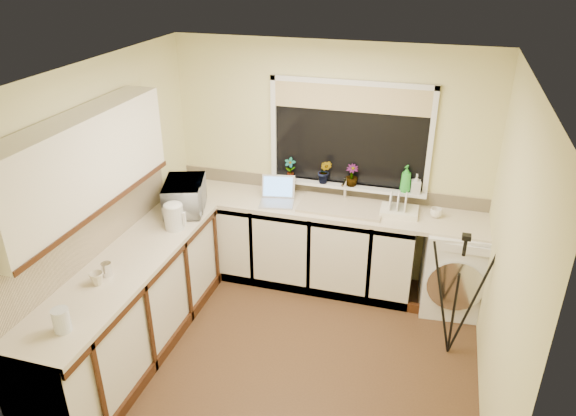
{
  "coord_description": "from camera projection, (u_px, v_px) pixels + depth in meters",
  "views": [
    {
      "loc": [
        1.03,
        -3.54,
        3.24
      ],
      "look_at": [
        -0.16,
        0.55,
        1.15
      ],
      "focal_mm": 33.65,
      "sensor_mm": 36.0,
      "label": 1
    }
  ],
  "objects": [
    {
      "name": "laptop",
      "position": [
        277.0,
        196.0,
        5.42
      ],
      "size": [
        0.39,
        0.38,
        0.24
      ],
      "rotation": [
        0.0,
        0.0,
        0.18
      ],
      "color": "#A7A7AF",
      "rests_on": "worktop_back"
    },
    {
      "name": "plant_c",
      "position": [
        352.0,
        175.0,
        5.38
      ],
      "size": [
        0.14,
        0.14,
        0.22
      ],
      "primitive_type": "imported",
      "rotation": [
        0.0,
        0.0,
        0.16
      ],
      "color": "#999999",
      "rests_on": "windowsill"
    },
    {
      "name": "kettle",
      "position": [
        174.0,
        217.0,
        4.88
      ],
      "size": [
        0.18,
        0.18,
        0.23
      ],
      "primitive_type": "cylinder",
      "color": "silver",
      "rests_on": "worktop_left"
    },
    {
      "name": "tripod",
      "position": [
        457.0,
        296.0,
        4.51
      ],
      "size": [
        0.77,
        0.77,
        1.18
      ],
      "primitive_type": null,
      "rotation": [
        0.0,
        0.0,
        0.42
      ],
      "color": "black",
      "rests_on": "floor"
    },
    {
      "name": "splashback_back",
      "position": [
        328.0,
        187.0,
        5.59
      ],
      "size": [
        3.2,
        0.02,
        0.14
      ],
      "primitive_type": "cube",
      "color": "beige",
      "rests_on": "wall_back"
    },
    {
      "name": "cup_back",
      "position": [
        436.0,
        213.0,
        5.11
      ],
      "size": [
        0.14,
        0.14,
        0.09
      ],
      "primitive_type": "imported",
      "rotation": [
        0.0,
        0.0,
        0.25
      ],
      "color": "white",
      "rests_on": "worktop_back"
    },
    {
      "name": "wall_back",
      "position": [
        329.0,
        164.0,
        5.49
      ],
      "size": [
        3.2,
        0.0,
        3.2
      ],
      "primitive_type": "plane",
      "rotation": [
        1.57,
        0.0,
        0.0
      ],
      "color": "beige",
      "rests_on": "ground"
    },
    {
      "name": "window_glass",
      "position": [
        350.0,
        136.0,
        5.28
      ],
      "size": [
        1.5,
        0.02,
        1.0
      ],
      "primitive_type": "cube",
      "color": "black",
      "rests_on": "wall_back"
    },
    {
      "name": "plant_a",
      "position": [
        290.0,
        168.0,
        5.54
      ],
      "size": [
        0.12,
        0.08,
        0.23
      ],
      "primitive_type": "imported",
      "rotation": [
        0.0,
        0.0,
        0.03
      ],
      "color": "#999999",
      "rests_on": "windowsill"
    },
    {
      "name": "worktop_back",
      "position": [
        321.0,
        207.0,
        5.38
      ],
      "size": [
        3.2,
        0.6,
        0.04
      ],
      "primitive_type": "cube",
      "color": "beige",
      "rests_on": "base_cabinet_back"
    },
    {
      "name": "microwave",
      "position": [
        185.0,
        196.0,
        5.21
      ],
      "size": [
        0.51,
        0.62,
        0.3
      ],
      "primitive_type": "imported",
      "rotation": [
        0.0,
        0.0,
        1.89
      ],
      "color": "silver",
      "rests_on": "worktop_left"
    },
    {
      "name": "plant_b",
      "position": [
        325.0,
        172.0,
        5.43
      ],
      "size": [
        0.15,
        0.12,
        0.25
      ],
      "primitive_type": "imported",
      "rotation": [
        0.0,
        0.0,
        -0.08
      ],
      "color": "#999999",
      "rests_on": "windowsill"
    },
    {
      "name": "base_cabinet_back",
      "position": [
        290.0,
        241.0,
        5.66
      ],
      "size": [
        2.55,
        0.6,
        0.86
      ],
      "primitive_type": "cube",
      "color": "silver",
      "rests_on": "floor"
    },
    {
      "name": "glass_jug",
      "position": [
        61.0,
        320.0,
        3.59
      ],
      "size": [
        0.12,
        0.12,
        0.17
      ],
      "primitive_type": "cylinder",
      "color": "silver",
      "rests_on": "worktop_left"
    },
    {
      "name": "window_blind",
      "position": [
        351.0,
        98.0,
        5.09
      ],
      "size": [
        1.5,
        0.02,
        0.25
      ],
      "primitive_type": "cube",
      "color": "tan",
      "rests_on": "wall_back"
    },
    {
      "name": "upper_cabinet",
      "position": [
        80.0,
        164.0,
        3.91
      ],
      "size": [
        0.28,
        1.9,
        0.7
      ],
      "primitive_type": "cube",
      "color": "silver",
      "rests_on": "wall_left"
    },
    {
      "name": "wall_left",
      "position": [
        108.0,
        207.0,
        4.59
      ],
      "size": [
        0.0,
        3.0,
        3.0
      ],
      "primitive_type": "plane",
      "rotation": [
        1.57,
        0.0,
        1.57
      ],
      "color": "beige",
      "rests_on": "ground"
    },
    {
      "name": "wall_front",
      "position": [
        210.0,
        360.0,
        2.9
      ],
      "size": [
        3.2,
        0.0,
        3.2
      ],
      "primitive_type": "plane",
      "rotation": [
        -1.57,
        0.0,
        0.0
      ],
      "color": "beige",
      "rests_on": "ground"
    },
    {
      "name": "steel_jar",
      "position": [
        107.0,
        269.0,
        4.21
      ],
      "size": [
        0.08,
        0.08,
        0.11
      ],
      "primitive_type": "cylinder",
      "color": "silver",
      "rests_on": "worktop_left"
    },
    {
      "name": "dish_rack",
      "position": [
        399.0,
        211.0,
        5.18
      ],
      "size": [
        0.36,
        0.28,
        0.05
      ],
      "primitive_type": "cube",
      "rotation": [
        0.0,
        0.0,
        0.03
      ],
      "color": "white",
      "rests_on": "worktop_back"
    },
    {
      "name": "windowsill",
      "position": [
        346.0,
        186.0,
        5.46
      ],
      "size": [
        1.6,
        0.14,
        0.03
      ],
      "primitive_type": "cube",
      "color": "white",
      "rests_on": "wall_back"
    },
    {
      "name": "faucet",
      "position": [
        345.0,
        189.0,
        5.42
      ],
      "size": [
        0.03,
        0.03,
        0.24
      ],
      "primitive_type": "cylinder",
      "color": "silver",
      "rests_on": "worktop_back"
    },
    {
      "name": "washing_machine",
      "position": [
        456.0,
        267.0,
        5.2
      ],
      "size": [
        0.66,
        0.64,
        0.88
      ],
      "primitive_type": "cube",
      "rotation": [
        0.0,
        0.0,
        0.08
      ],
      "color": "white",
      "rests_on": "floor"
    },
    {
      "name": "soap_bottle_clear",
      "position": [
        416.0,
        184.0,
        5.23
      ],
      "size": [
        0.1,
        0.1,
        0.19
      ],
      "primitive_type": "imported",
      "rotation": [
        0.0,
        0.0,
        0.15
      ],
      "color": "#999999",
      "rests_on": "windowsill"
    },
    {
      "name": "wall_right",
      "position": [
        506.0,
        262.0,
        3.79
      ],
      "size": [
        0.0,
        3.0,
        3.0
      ],
      "primitive_type": "plane",
      "rotation": [
        1.57,
        0.0,
        -1.57
      ],
      "color": "beige",
      "rests_on": "ground"
    },
    {
      "name": "floor",
      "position": [
        288.0,
        354.0,
        4.73
      ],
      "size": [
        3.2,
        3.2,
        0.0
      ],
      "primitive_type": "plane",
      "color": "#4E321F",
      "rests_on": "ground"
    },
    {
      "name": "base_cabinet_left",
      "position": [
        132.0,
        309.0,
        4.61
      ],
      "size": [
        0.54,
        2.4,
        0.86
      ],
      "primitive_type": "cube",
      "color": "silver",
      "rests_on": "floor"
    },
    {
      "name": "sink",
      "position": [
        341.0,
        206.0,
        5.32
      ],
      "size": [
        0.82,
        0.46,
        0.03
      ],
      "primitive_type": "cube",
      "color": "tan",
      "rests_on": "worktop_back"
    },
    {
      "name": "soap_bottle_green",
      "position": [
        406.0,
        179.0,
        5.24
      ],
      "size": [
        0.13,
        0.13,
        0.27
      ],
      "primitive_type": "imported",
      "rotation": [
        0.0,
        0.0,
        -0.33
      ],
      "color": "green",
      "rests_on": "windowsill"
    },
    {
      "name": "cup_left",
      "position": [
        97.0,
        278.0,
        4.1
      ],
      "size": [
        0.12,
        0.12,
        0.1
      ],
      "primitive_type": "imported",
      "rotation": [
        0.0,
        0.0,
        -0.11
      ],
      "color": "beige",
      "rests_on": "worktop_left"
    },
    {
      "name": "splashback_left",
      "position": [
        90.0,
        233.0,
        4.38
      ],
      "size": [
        0.02,
        2.4,
        0.45
      ],
      "primitive_type": "cube",
      "color": "beige",
      "rests_on": "wall_left"
    },
    {
      "name": "worktop_left",
      "position": [
        125.0,
        264.0,
        4.41
      ],
      "size": [
        0.6,
        2.4,
        0.04
      ],
      "primitive_type": "cube",
      "color": "beige",
      "rests_on": "base_cabinet_left"
    },
    {
      "name": "ceiling",
      "position": [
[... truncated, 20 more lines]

